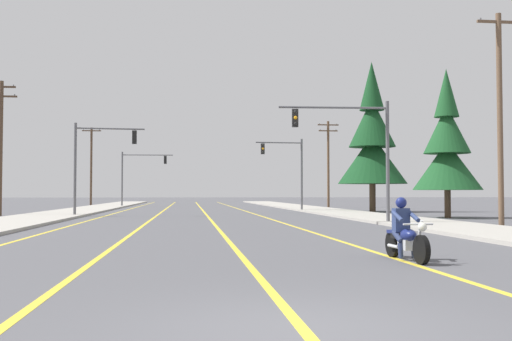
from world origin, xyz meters
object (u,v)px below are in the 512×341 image
at_px(utility_pole_left_near, 1,143).
at_px(conifer_tree_right_verge_near, 447,149).
at_px(utility_pole_right_near, 500,115).
at_px(motorcycle_with_rider, 405,235).
at_px(utility_pole_right_far, 328,161).
at_px(utility_pole_left_far, 91,165).
at_px(conifer_tree_right_verge_far, 372,143).
at_px(traffic_signal_mid_left, 137,170).
at_px(traffic_signal_near_right, 356,142).
at_px(traffic_signal_near_left, 95,155).
at_px(traffic_signal_mid_right, 289,164).

bearing_deg(utility_pole_left_near, conifer_tree_right_verge_near, -12.24).
xyz_separation_m(utility_pole_right_near, conifer_tree_right_verge_near, (1.59, 9.37, -0.93)).
distance_m(motorcycle_with_rider, utility_pole_right_far, 51.87).
distance_m(utility_pole_left_far, conifer_tree_right_verge_far, 36.37).
bearing_deg(conifer_tree_right_verge_far, traffic_signal_mid_left, 135.13).
height_order(traffic_signal_near_right, conifer_tree_right_verge_near, conifer_tree_right_verge_near).
height_order(utility_pole_left_far, conifer_tree_right_verge_far, conifer_tree_right_verge_far).
relative_size(utility_pole_right_far, conifer_tree_right_verge_near, 1.00).
bearing_deg(utility_pole_right_far, utility_pole_right_near, -91.00).
distance_m(traffic_signal_near_left, utility_pole_right_near, 25.09).
xyz_separation_m(motorcycle_with_rider, utility_pole_right_far, (10.20, 50.66, 4.49)).
distance_m(traffic_signal_mid_right, traffic_signal_mid_left, 23.16).
xyz_separation_m(motorcycle_with_rider, conifer_tree_right_verge_near, (11.14, 22.52, 3.72)).
relative_size(traffic_signal_mid_right, conifer_tree_right_verge_near, 0.66).
bearing_deg(traffic_signal_near_right, conifer_tree_right_verge_near, 40.49).
relative_size(utility_pole_right_near, conifer_tree_right_verge_near, 1.07).
height_order(traffic_signal_mid_left, utility_pole_right_near, utility_pole_right_near).
relative_size(traffic_signal_mid_left, utility_pole_right_far, 0.66).
xyz_separation_m(traffic_signal_near_left, utility_pole_left_far, (-5.32, 32.17, 0.81)).
distance_m(traffic_signal_near_left, conifer_tree_right_verge_far, 22.54).
relative_size(traffic_signal_near_right, traffic_signal_mid_left, 1.00).
height_order(utility_pole_right_near, conifer_tree_right_verge_far, conifer_tree_right_verge_far).
relative_size(motorcycle_with_rider, conifer_tree_right_verge_near, 0.23).
height_order(traffic_signal_mid_left, utility_pole_left_near, utility_pole_left_near).
bearing_deg(utility_pole_right_far, traffic_signal_mid_left, 167.23).
bearing_deg(conifer_tree_right_verge_far, traffic_signal_near_right, -109.77).
distance_m(traffic_signal_near_right, utility_pole_left_near, 24.64).
distance_m(motorcycle_with_rider, traffic_signal_near_right, 16.63).
xyz_separation_m(traffic_signal_near_left, utility_pole_right_near, (20.68, -14.16, 1.15)).
bearing_deg(traffic_signal_mid_right, motorcycle_with_rider, -95.46).
distance_m(traffic_signal_mid_left, conifer_tree_right_verge_near, 39.48).
xyz_separation_m(utility_pole_left_near, conifer_tree_right_verge_far, (27.74, 5.89, 0.79)).
xyz_separation_m(traffic_signal_mid_right, utility_pole_right_far, (6.65, 13.50, 1.03)).
relative_size(utility_pole_right_near, utility_pole_right_far, 1.07).
distance_m(motorcycle_with_rider, utility_pole_left_far, 61.87).
xyz_separation_m(utility_pole_left_near, utility_pole_right_far, (27.82, 21.89, 0.16)).
relative_size(traffic_signal_near_left, conifer_tree_right_verge_far, 0.50).
relative_size(utility_pole_right_far, conifer_tree_right_verge_far, 0.75).
relative_size(traffic_signal_near_right, traffic_signal_mid_right, 1.00).
xyz_separation_m(traffic_signal_mid_right, conifer_tree_right_verge_far, (6.57, -2.50, 1.66)).
bearing_deg(utility_pole_right_near, traffic_signal_mid_left, 115.63).
height_order(traffic_signal_mid_right, conifer_tree_right_verge_far, conifer_tree_right_verge_far).
bearing_deg(utility_pole_left_near, utility_pole_left_far, 87.81).
bearing_deg(utility_pole_left_near, utility_pole_right_far, 38.20).
bearing_deg(motorcycle_with_rider, utility_pole_left_far, 105.45).
bearing_deg(traffic_signal_near_right, traffic_signal_mid_right, 89.51).
height_order(traffic_signal_mid_left, utility_pole_left_far, utility_pole_left_far).
distance_m(traffic_signal_near_left, traffic_signal_mid_left, 28.08).
bearing_deg(traffic_signal_mid_right, traffic_signal_mid_left, 128.04).
relative_size(traffic_signal_near_right, utility_pole_left_near, 0.68).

